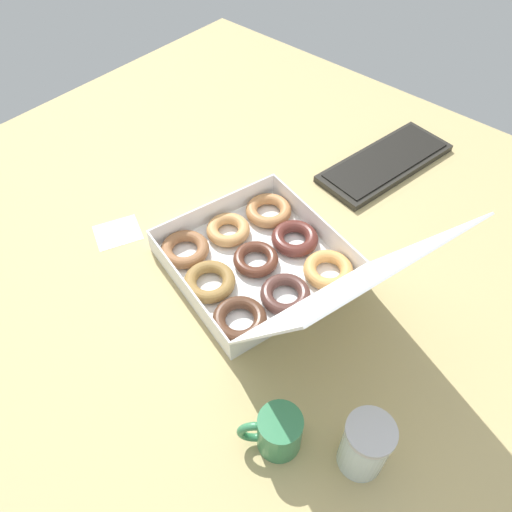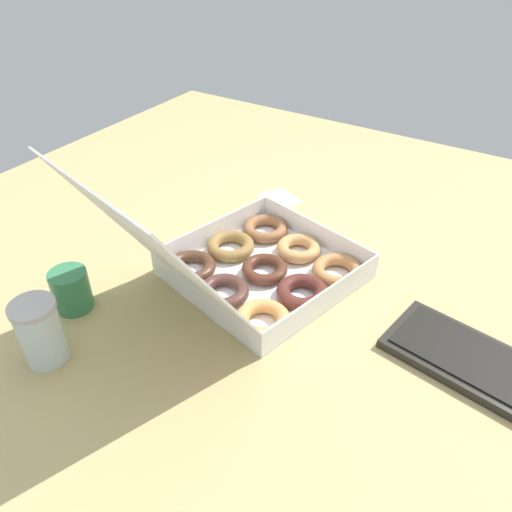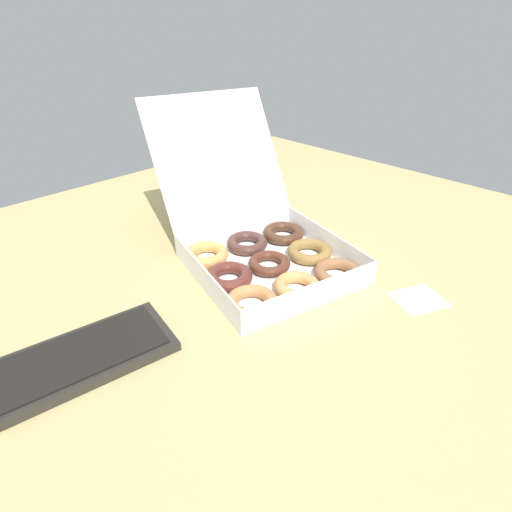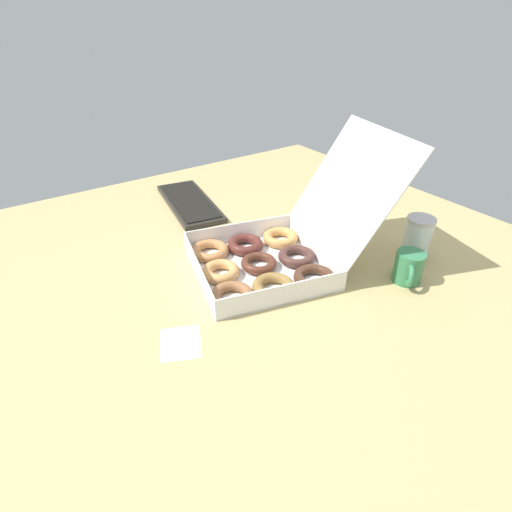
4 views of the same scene
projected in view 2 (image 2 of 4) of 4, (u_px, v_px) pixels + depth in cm
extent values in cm
cube|color=tan|center=(257.00, 266.00, 115.63)|extent=(180.00, 180.00, 2.00)
cube|color=white|center=(264.00, 274.00, 111.11)|extent=(42.76, 42.76, 0.40)
cube|color=white|center=(325.00, 301.00, 99.07)|extent=(9.16, 34.09, 5.82)
cube|color=white|center=(214.00, 231.00, 119.49)|extent=(9.16, 34.09, 5.82)
cube|color=white|center=(316.00, 233.00, 118.89)|extent=(33.31, 8.96, 5.82)
cube|color=white|center=(202.00, 299.00, 99.66)|extent=(33.31, 8.96, 5.82)
cube|color=white|center=(150.00, 245.00, 83.91)|extent=(38.76, 27.28, 29.87)
torus|color=#B37846|center=(337.00, 271.00, 109.57)|extent=(15.63, 15.63, 2.77)
torus|color=tan|center=(298.00, 248.00, 116.43)|extent=(12.07, 12.07, 2.83)
torus|color=#8E5D39|center=(265.00, 229.00, 123.35)|extent=(15.65, 15.65, 2.70)
torus|color=#552620|center=(302.00, 292.00, 103.63)|extent=(14.40, 14.40, 2.96)
torus|color=#522A1C|center=(265.00, 269.00, 110.06)|extent=(14.26, 14.26, 2.47)
torus|color=olive|center=(230.00, 246.00, 117.09)|extent=(14.63, 14.63, 2.81)
torus|color=tan|center=(263.00, 320.00, 96.93)|extent=(15.59, 15.59, 2.89)
torus|color=#4A2C26|center=(224.00, 292.00, 103.82)|extent=(12.66, 12.66, 2.69)
torus|color=#482B1C|center=(191.00, 267.00, 110.62)|extent=(14.99, 14.99, 2.74)
cube|color=#282620|center=(497.00, 375.00, 86.98)|extent=(41.24, 21.33, 1.80)
cube|color=black|center=(499.00, 371.00, 86.34)|extent=(37.74, 18.44, 0.40)
cylinder|color=#347E50|center=(71.00, 290.00, 100.21)|extent=(7.61, 7.61, 8.71)
torus|color=#347E50|center=(74.00, 278.00, 103.46)|extent=(5.17, 5.59, 6.25)
cylinder|color=black|center=(68.00, 279.00, 98.57)|extent=(6.70, 6.70, 0.52)
cylinder|color=silver|center=(41.00, 334.00, 88.14)|extent=(7.66, 7.66, 11.67)
cylinder|color=#B2B2B7|center=(31.00, 307.00, 84.41)|extent=(8.04, 8.04, 1.00)
cube|color=white|center=(279.00, 199.00, 138.77)|extent=(13.23, 12.47, 0.15)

